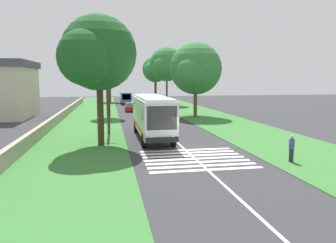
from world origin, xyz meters
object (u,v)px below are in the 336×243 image
(coach_bus, at_px, (152,114))
(roadside_building, at_px, (7,89))
(roadside_tree_left_1, at_px, (96,55))
(roadside_tree_right_2, at_px, (194,70))
(pedestrian, at_px, (292,148))
(trailing_car_0, at_px, (160,111))
(roadside_tree_right_1, at_px, (155,70))
(utility_pole, at_px, (108,91))
(trailing_minibus_0, at_px, (126,97))
(roadside_tree_left_0, at_px, (109,75))
(trailing_car_1, at_px, (130,107))
(trailing_car_2, at_px, (148,103))
(roadside_tree_left_2, at_px, (107,59))
(roadside_tree_right_0, at_px, (166,65))

(coach_bus, xyz_separation_m, roadside_building, (19.19, 17.39, 1.78))
(roadside_tree_left_1, bearing_deg, roadside_building, 30.48)
(roadside_tree_right_2, xyz_separation_m, pedestrian, (-25.69, 0.48, -5.61))
(trailing_car_0, xyz_separation_m, roadside_tree_right_1, (29.41, -3.31, 6.76))
(utility_pole, distance_m, pedestrian, 17.20)
(coach_bus, xyz_separation_m, trailing_minibus_0, (41.55, 0.16, -0.60))
(roadside_tree_left_0, bearing_deg, utility_pole, 179.78)
(roadside_tree_right_2, bearing_deg, roadside_tree_right_1, 1.78)
(trailing_car_1, distance_m, roadside_building, 18.49)
(trailing_car_2, bearing_deg, utility_pole, 166.64)
(trailing_car_2, bearing_deg, trailing_minibus_0, 26.17)
(roadside_tree_right_1, height_order, roadside_tree_right_2, roadside_tree_right_1)
(trailing_car_1, xyz_separation_m, roadside_tree_right_1, (22.47, -7.23, 6.76))
(trailing_car_0, xyz_separation_m, trailing_car_1, (6.94, 3.92, 0.00))
(coach_bus, bearing_deg, roadside_tree_left_0, 4.27)
(roadside_tree_left_2, distance_m, roadside_tree_right_1, 31.57)
(roadside_tree_left_0, bearing_deg, roadside_building, 154.70)
(trailing_car_1, height_order, pedestrian, pedestrian)
(roadside_tree_right_2, bearing_deg, utility_pole, 138.09)
(utility_pole, bearing_deg, roadside_tree_left_2, 0.36)
(roadside_tree_right_1, bearing_deg, trailing_car_0, 173.58)
(roadside_tree_right_2, height_order, roadside_building, roadside_tree_right_2)
(roadside_tree_left_1, xyz_separation_m, roadside_tree_right_0, (39.79, -12.40, 1.06))
(trailing_car_0, height_order, roadside_tree_left_2, roadside_tree_left_2)
(trailing_car_0, distance_m, trailing_car_1, 7.98)
(roadside_tree_left_0, relative_size, pedestrian, 5.28)
(roadside_tree_right_1, distance_m, utility_pole, 46.64)
(roadside_tree_right_0, xyz_separation_m, roadside_building, (-18.04, 25.20, -4.16))
(trailing_car_1, bearing_deg, pedestrian, -167.64)
(utility_pole, bearing_deg, trailing_car_1, -8.81)
(trailing_minibus_0, bearing_deg, roadside_tree_right_2, -162.55)
(roadside_building, bearing_deg, roadside_tree_left_2, -94.41)
(coach_bus, relative_size, trailing_car_2, 2.60)
(trailing_car_0, xyz_separation_m, roadside_tree_left_1, (-20.92, 8.26, 6.36))
(pedestrian, bearing_deg, trailing_car_0, 7.67)
(roadside_tree_right_0, bearing_deg, pedestrian, 179.63)
(trailing_car_1, distance_m, pedestrian, 36.22)
(roadside_tree_left_2, xyz_separation_m, pedestrian, (-28.21, -11.38, -7.15))
(roadside_building, bearing_deg, trailing_car_2, -55.23)
(trailing_car_0, bearing_deg, roadside_tree_right_1, -6.42)
(coach_bus, height_order, roadside_tree_left_1, roadside_tree_left_1)
(trailing_car_1, relative_size, roadside_tree_left_0, 0.48)
(coach_bus, height_order, roadside_tree_left_0, roadside_tree_left_0)
(trailing_car_2, height_order, pedestrian, pedestrian)
(trailing_car_1, bearing_deg, roadside_tree_left_0, 8.30)
(coach_bus, height_order, pedestrian, coach_bus)
(coach_bus, bearing_deg, roadside_tree_left_2, 12.07)
(trailing_car_1, distance_m, utility_pole, 23.32)
(roadside_tree_left_0, distance_m, roadside_tree_right_2, 34.71)
(roadside_building, bearing_deg, coach_bus, -137.83)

